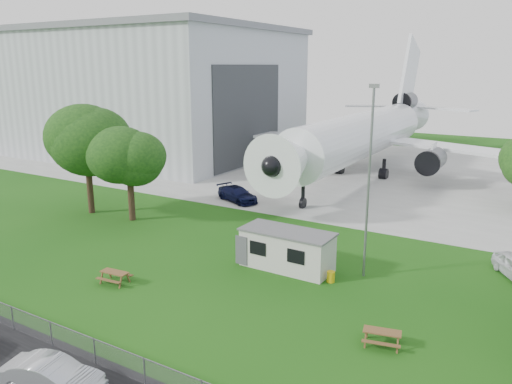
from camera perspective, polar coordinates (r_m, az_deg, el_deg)
The scene contains 13 objects.
ground at distance 31.73m, azimuth -6.04°, elevation -10.33°, with size 160.00×160.00×0.00m, color #245E14.
concrete_apron at distance 64.79m, azimuth 14.43°, elevation 2.10°, with size 120.00×46.00×0.03m, color #B7B7B2.
hangar at distance 81.04m, azimuth -12.75°, elevation 11.26°, with size 43.00×31.00×18.55m.
airliner at distance 62.48m, azimuth 12.39°, elevation 6.67°, with size 46.36×47.73×17.69m.
site_cabin at distance 33.36m, azimuth 3.59°, elevation -6.57°, with size 6.77×2.80×2.62m.
picnic_west at distance 32.79m, azimuth -15.79°, elevation -9.97°, with size 1.80×1.50×0.76m, color brown, non-canonical shape.
picnic_east at distance 26.02m, azimuth 14.13°, elevation -16.60°, with size 1.80×1.50×0.76m, color brown, non-canonical shape.
fence at distance 25.70m, azimuth -19.38°, elevation -17.43°, with size 58.00×0.04×1.30m, color gray.
lamp_mast at distance 31.45m, azimuth 12.74°, elevation 0.74°, with size 0.16×0.16×12.00m, color slate.
tree_west_big at distance 47.10m, azimuth -18.86°, elevation 5.63°, with size 8.47×8.47×10.96m.
tree_west_small at distance 43.94m, azimuth -14.34°, elevation 3.74°, with size 6.02×6.02×8.50m.
car_centre_sedan at distance 23.45m, azimuth -22.31°, elevation -18.96°, with size 1.53×4.38×1.44m, color #B5B8BD.
car_apron_van at distance 49.61m, azimuth -2.15°, elevation -0.26°, with size 2.04×5.03×1.46m, color black.
Camera 1 is at (17.48, -22.98, 13.16)m, focal length 35.00 mm.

